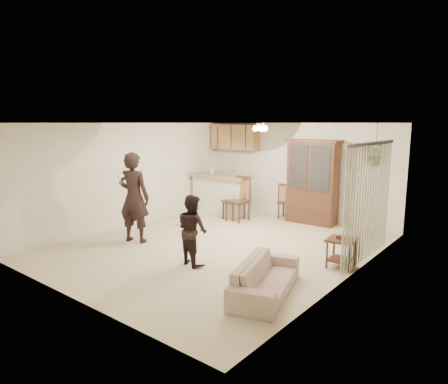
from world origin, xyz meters
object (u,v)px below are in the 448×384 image
Objects in this scene: chair_hutch_left at (234,208)px; chair_bar at (238,208)px; side_table at (341,253)px; chair_hutch_right at (287,209)px; adult at (134,200)px; child at (192,227)px; china_hutch at (312,182)px; sofa at (266,270)px.

chair_bar is at bearing -9.05° from chair_hutch_left.
chair_hutch_right reaches higher than side_table.
adult reaches higher than side_table.
child is 2.36× the size of side_table.
china_hutch is (0.30, 4.07, 0.36)m from child.
side_table is at bearing 178.08° from adult.
child is 2.65m from side_table.
chair_bar is (-1.29, 3.08, -0.35)m from child.
side_table is at bearing -23.68° from chair_bar.
child is 1.26× the size of chair_hutch_left.
china_hutch is 3.26m from side_table.
china_hutch is 1.95× the size of chair_hutch_left.
chair_bar is at bearing -121.22° from adult.
china_hutch is at bearing 125.65° from side_table.
adult is 1.57× the size of chair_bar.
chair_hutch_left is (-1.77, -0.91, -0.73)m from china_hutch.
sofa is 4.59m from china_hutch.
chair_hutch_left is at bearing -154.41° from china_hutch.
child is 4.09m from china_hutch.
chair_hutch_left is (-3.18, 3.41, -0.06)m from sofa.
child is at bearing -145.17° from side_table.
sofa is 4.66m from chair_hutch_left.
child is (1.89, -0.24, -0.22)m from adult.
chair_hutch_right is at bearing -71.37° from child.
china_hutch reaches higher than chair_hutch_right.
adult reaches higher than chair_hutch_left.
child is 1.18× the size of chair_bar.
adult is 0.86× the size of china_hutch.
chair_hutch_right is at bearing 53.85° from chair_hutch_left.
side_table is (0.43, 1.75, -0.10)m from sofa.
sofa is at bearing -175.35° from child.
child is at bearing -52.09° from chair_hutch_left.
sofa is 0.89× the size of china_hutch.
china_hutch is 2.00m from chair_bar.
side_table is at bearing -55.97° from china_hutch.
chair_bar is at bearing -149.81° from china_hutch.
side_table is (1.84, -2.57, -0.77)m from china_hutch.
side_table is 0.50× the size of chair_bar.
sofa is 3.68m from adult.
chair_hutch_right is at bearing 49.64° from chair_bar.
sofa is at bearing -103.93° from side_table.
child reaches higher than chair_bar.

